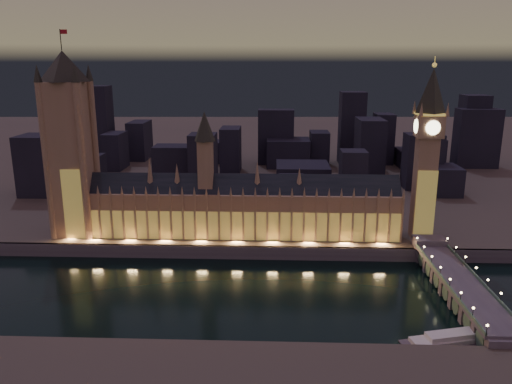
{
  "coord_description": "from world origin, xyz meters",
  "views": [
    {
      "loc": [
        16.26,
        -238.67,
        114.78
      ],
      "look_at": [
        5.0,
        55.0,
        38.0
      ],
      "focal_mm": 35.0,
      "sensor_mm": 36.0,
      "label": 1
    }
  ],
  "objects_px": {
    "palace_of_westminster": "(237,207)",
    "elizabeth_tower": "(428,140)",
    "westminster_bridge": "(457,285)",
    "river_boat": "(453,339)",
    "victoria_tower": "(70,137)"
  },
  "relations": [
    {
      "from": "palace_of_westminster",
      "to": "elizabeth_tower",
      "type": "xyz_separation_m",
      "value": [
        115.39,
        0.18,
        43.02
      ]
    },
    {
      "from": "victoria_tower",
      "to": "elizabeth_tower",
      "type": "distance_m",
      "value": 218.0
    },
    {
      "from": "elizabeth_tower",
      "to": "westminster_bridge",
      "type": "height_order",
      "value": "elizabeth_tower"
    },
    {
      "from": "westminster_bridge",
      "to": "victoria_tower",
      "type": "bearing_deg",
      "value": 163.37
    },
    {
      "from": "victoria_tower",
      "to": "elizabeth_tower",
      "type": "bearing_deg",
      "value": -0.0
    },
    {
      "from": "victoria_tower",
      "to": "elizabeth_tower",
      "type": "relative_size",
      "value": 1.14
    },
    {
      "from": "palace_of_westminster",
      "to": "victoria_tower",
      "type": "relative_size",
      "value": 1.61
    },
    {
      "from": "elizabeth_tower",
      "to": "victoria_tower",
      "type": "bearing_deg",
      "value": 180.0
    },
    {
      "from": "westminster_bridge",
      "to": "river_boat",
      "type": "relative_size",
      "value": 2.43
    },
    {
      "from": "elizabeth_tower",
      "to": "river_boat",
      "type": "bearing_deg",
      "value": -98.05
    },
    {
      "from": "palace_of_westminster",
      "to": "river_boat",
      "type": "bearing_deg",
      "value": -47.57
    },
    {
      "from": "palace_of_westminster",
      "to": "elizabeth_tower",
      "type": "distance_m",
      "value": 123.15
    },
    {
      "from": "westminster_bridge",
      "to": "elizabeth_tower",
      "type": "bearing_deg",
      "value": 90.77
    },
    {
      "from": "victoria_tower",
      "to": "westminster_bridge",
      "type": "relative_size",
      "value": 1.11
    },
    {
      "from": "victoria_tower",
      "to": "palace_of_westminster",
      "type": "bearing_deg",
      "value": -0.1
    }
  ]
}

